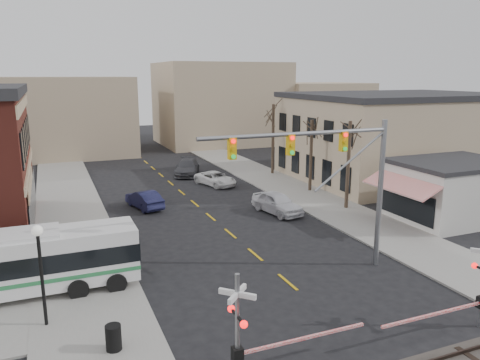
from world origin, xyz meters
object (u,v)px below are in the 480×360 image
car_d (187,167)px  pedestrian_far (84,248)px  car_c (215,179)px  pedestrian_near (89,272)px  traffic_signal_mast (337,166)px  street_lamp (40,255)px  car_a (277,203)px  car_b (144,199)px  trash_bin (113,338)px  transit_bus (8,265)px  rr_crossing_west (249,328)px  rr_crossing_east (477,285)px

car_d → pedestrian_far: pedestrian_far is taller
car_c → pedestrian_near: pedestrian_near is taller
traffic_signal_mast → pedestrian_near: traffic_signal_mast is taller
pedestrian_near → pedestrian_far: pedestrian_far is taller
street_lamp → car_a: size_ratio=0.91×
traffic_signal_mast → car_a: 12.21m
car_b → trash_bin: bearing=61.9°
transit_bus → car_b: bearing=55.8°
traffic_signal_mast → street_lamp: traffic_signal_mast is taller
traffic_signal_mast → pedestrian_far: (-12.05, 5.91, -4.72)m
rr_crossing_west → street_lamp: bearing=135.0°
pedestrian_near → pedestrian_far: bearing=-10.4°
street_lamp → car_c: street_lamp is taller
transit_bus → car_d: 28.33m
traffic_signal_mast → rr_crossing_west: (-7.66, -6.54, -3.79)m
rr_crossing_west → car_b: bearing=87.8°
rr_crossing_west → pedestrian_near: bearing=115.1°
transit_bus → traffic_signal_mast: 16.39m
car_a → car_d: car_a is taller
rr_crossing_west → street_lamp: 9.14m
trash_bin → car_a: (13.97, 14.00, 0.19)m
car_c → pedestrian_far: pedestrian_far is taller
traffic_signal_mast → trash_bin: size_ratio=10.40×
rr_crossing_east → street_lamp: (-16.26, 6.85, 1.24)m
rr_crossing_west → car_b: 22.72m
car_b → car_d: 12.70m
rr_crossing_east → car_b: 24.83m
rr_crossing_east → rr_crossing_west: bearing=177.4°
car_b → car_c: (7.77, 5.20, -0.07)m
rr_crossing_east → street_lamp: size_ratio=1.30×
car_b → car_a: bearing=136.4°
rr_crossing_west → pedestrian_near: (-4.40, 9.40, -1.07)m
traffic_signal_mast → rr_crossing_west: bearing=-139.5°
rr_crossing_east → pedestrian_near: bearing=145.3°
street_lamp → transit_bus: bearing=114.0°
traffic_signal_mast → street_lamp: bearing=-179.4°
rr_crossing_west → car_d: size_ratio=1.04×
trash_bin → car_c: bearing=62.5°
pedestrian_far → street_lamp: bearing=-162.4°
rr_crossing_east → pedestrian_near: (-14.25, 9.86, -1.07)m
rr_crossing_east → pedestrian_far: bearing=137.8°
transit_bus → rr_crossing_east: size_ratio=2.09×
transit_bus → traffic_signal_mast: (15.55, -3.21, 4.05)m
rr_crossing_west → car_c: (8.65, 27.87, -1.33)m
car_a → car_c: 10.48m
transit_bus → rr_crossing_west: size_ratio=2.09×
rr_crossing_west → street_lamp: size_ratio=1.30×
car_d → pedestrian_far: 24.18m
transit_bus → car_a: transit_bus is taller
trash_bin → car_c: 27.51m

